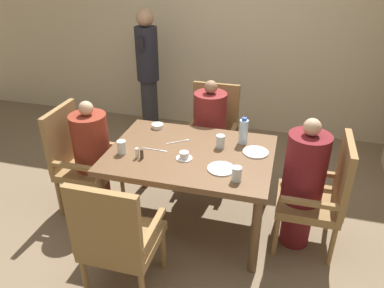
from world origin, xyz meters
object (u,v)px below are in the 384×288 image
Objects in this scene: water_bottle at (244,131)px; plate_main_left at (256,152)px; teacup_with_saucer at (184,156)px; glass_tall_far at (122,147)px; diner_in_right_chair at (303,183)px; bowl_small at (158,126)px; chair_near_corner at (117,237)px; diner_in_left_chair at (93,156)px; diner_in_far_chair at (210,132)px; plate_main_right at (221,169)px; chair_left_side at (79,157)px; chair_right_side at (321,193)px; chair_far_side at (213,130)px; glass_tall_near at (237,174)px; glass_tall_mid at (220,141)px; standing_host at (148,71)px.

plate_main_left is at bearing -48.82° from water_bottle.
glass_tall_far is (-0.51, -0.05, 0.03)m from teacup_with_saucer.
diner_in_right_chair is 10.51× the size of bowl_small.
chair_near_corner is 9.10× the size of bowl_small.
diner_in_left_chair is 8.34× the size of teacup_with_saucer.
diner_in_right_chair reaches higher than glass_tall_far.
diner_in_far_chair is at bearing 130.81° from plate_main_left.
plate_main_left is (1.43, 0.13, 0.18)m from diner_in_left_chair.
plate_main_left and plate_main_right have the same top height.
chair_left_side is 0.15m from diner_in_left_chair.
chair_right_side is 0.16m from diner_in_right_chair.
diner_in_right_chair reaches higher than chair_near_corner.
plate_main_right is 0.91m from bowl_small.
teacup_with_saucer is 0.52m from glass_tall_far.
chair_right_side and chair_near_corner have the same top height.
diner_in_right_chair is 1.15× the size of chair_near_corner.
chair_far_side is 4.68× the size of plate_main_left.
teacup_with_saucer is (-1.08, -0.11, 0.23)m from chair_right_side.
chair_far_side is 1.00× the size of chair_right_side.
water_bottle reaches higher than bowl_small.
glass_tall_near is (0.43, -1.19, 0.27)m from chair_far_side.
diner_in_far_chair is at bearing 130.68° from water_bottle.
glass_tall_mid is (-0.69, 0.14, 0.20)m from diner_in_right_chair.
diner_in_right_chair is at bearing -43.80° from chair_far_side.
chair_far_side is 0.78m from water_bottle.
diner_in_far_chair is (0.91, 0.73, 0.01)m from diner_in_left_chair.
chair_far_side reaches higher than glass_tall_near.
bowl_small is (-0.40, 0.48, -0.01)m from teacup_with_saucer.
chair_left_side is at bearing 180.00° from chair_right_side.
glass_tall_far is at bearing -157.73° from glass_tall_mid.
glass_tall_far is at bearing -23.30° from diner_in_left_chair.
glass_tall_near is (0.85, -0.68, 0.04)m from bowl_small.
glass_tall_mid is (0.49, 1.02, 0.27)m from chair_near_corner.
diner_in_far_chair reaches higher than glass_tall_mid.
glass_tall_far is at bearing -174.12° from chair_right_side.
diner_in_right_chair is at bearing 180.00° from chair_right_side.
glass_tall_far is (-0.75, -0.31, 0.00)m from glass_tall_mid.
diner_in_right_chair is 0.96m from teacup_with_saucer.
diner_in_left_chair is at bearing -168.13° from water_bottle.
chair_left_side is 7.61× the size of teacup_with_saucer.
teacup_with_saucer is 1.19× the size of bowl_small.
water_bottle is at bearing -49.32° from diner_in_far_chair.
teacup_with_saucer is 0.35m from glass_tall_mid.
chair_right_side is 1.59m from chair_near_corner.
bowl_small is (-1.33, 0.36, 0.16)m from diner_in_right_chair.
chair_far_side is at bearing 106.72° from glass_tall_mid.
chair_left_side is at bearing -92.73° from standing_host.
teacup_with_saucer is 0.55× the size of water_bottle.
chair_near_corner is at bearing -53.64° from diner_in_left_chair.
bowl_small is at bearing -129.16° from chair_far_side.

